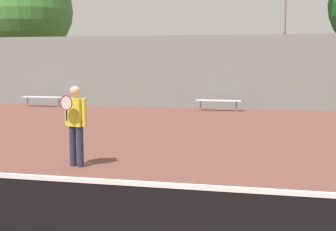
{
  "coord_description": "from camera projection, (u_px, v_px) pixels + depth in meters",
  "views": [
    {
      "loc": [
        0.59,
        -4.58,
        2.24
      ],
      "look_at": [
        -1.68,
        5.54,
        0.97
      ],
      "focal_mm": 50.0,
      "sensor_mm": 36.0,
      "label": 1
    }
  ],
  "objects": [
    {
      "name": "tree_dark_dense",
      "position": [
        29.0,
        11.0,
        27.12
      ],
      "size": [
        5.0,
        5.0,
        7.48
      ],
      "color": "brown",
      "rests_on": "ground_plane"
    },
    {
      "name": "bench_courtside_far",
      "position": [
        218.0,
        101.0,
        20.0
      ],
      "size": [
        1.92,
        0.4,
        0.47
      ],
      "color": "white",
      "rests_on": "ground_plane"
    },
    {
      "name": "back_fence",
      "position": [
        259.0,
        72.0,
        20.48
      ],
      "size": [
        32.15,
        0.06,
        3.27
      ],
      "color": "gray",
      "rests_on": "ground_plane"
    },
    {
      "name": "tennis_player",
      "position": [
        76.0,
        121.0,
        9.64
      ],
      "size": [
        0.53,
        0.47,
        1.68
      ],
      "rotation": [
        0.0,
        0.0,
        -0.28
      ],
      "color": "#282D47",
      "rests_on": "ground_plane"
    },
    {
      "name": "bench_courtside_near",
      "position": [
        43.0,
        98.0,
        21.78
      ],
      "size": [
        1.99,
        0.4,
        0.47
      ],
      "color": "white",
      "rests_on": "ground_plane"
    },
    {
      "name": "tennis_net",
      "position": [
        210.0,
        231.0,
        4.77
      ],
      "size": [
        10.85,
        0.09,
        0.96
      ],
      "color": "#195128",
      "rests_on": "ground_plane"
    }
  ]
}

